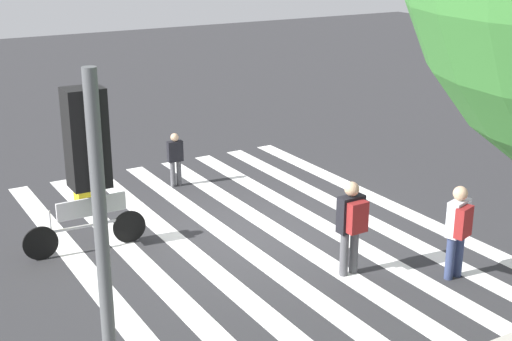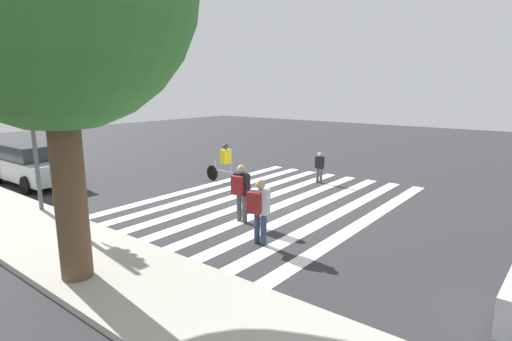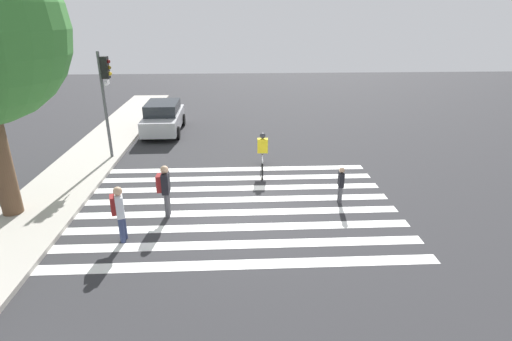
{
  "view_description": "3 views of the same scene",
  "coord_description": "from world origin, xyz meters",
  "px_view_note": "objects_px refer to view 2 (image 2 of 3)",
  "views": [
    {
      "loc": [
        6.3,
        10.66,
        5.4
      ],
      "look_at": [
        -0.36,
        -0.58,
        1.06
      ],
      "focal_mm": 50.0,
      "sensor_mm": 36.0,
      "label": 1
    },
    {
      "loc": [
        -7.45,
        10.34,
        3.69
      ],
      "look_at": [
        0.96,
        -0.34,
        0.87
      ],
      "focal_mm": 28.0,
      "sensor_mm": 36.0,
      "label": 2
    },
    {
      "loc": [
        -11.57,
        0.01,
        5.83
      ],
      "look_at": [
        -0.15,
        -0.54,
        1.28
      ],
      "focal_mm": 28.0,
      "sensor_mm": 36.0,
      "label": 3
    }
  ],
  "objects_px": {
    "traffic_light": "(35,109)",
    "pedestrian_child_with_backpack": "(259,207)",
    "cyclist_mid_street": "(226,162)",
    "pedestrian_adult_blue_shirt": "(241,189)",
    "pedestrian_adult_yellow_jacket": "(320,166)",
    "car_parked_far_curb": "(33,164)"
  },
  "relations": [
    {
      "from": "pedestrian_child_with_backpack",
      "to": "cyclist_mid_street",
      "type": "relative_size",
      "value": 0.72
    },
    {
      "from": "traffic_light",
      "to": "car_parked_far_curb",
      "type": "xyz_separation_m",
      "value": [
        4.06,
        -1.41,
        -2.31
      ]
    },
    {
      "from": "pedestrian_adult_yellow_jacket",
      "to": "car_parked_far_curb",
      "type": "height_order",
      "value": "car_parked_far_curb"
    },
    {
      "from": "traffic_light",
      "to": "pedestrian_adult_yellow_jacket",
      "type": "distance_m",
      "value": 9.94
    },
    {
      "from": "pedestrian_adult_yellow_jacket",
      "to": "pedestrian_child_with_backpack",
      "type": "xyz_separation_m",
      "value": [
        -2.03,
        6.51,
        0.24
      ]
    },
    {
      "from": "cyclist_mid_street",
      "to": "pedestrian_child_with_backpack",
      "type": "bearing_deg",
      "value": 142.8
    },
    {
      "from": "traffic_light",
      "to": "pedestrian_adult_yellow_jacket",
      "type": "relative_size",
      "value": 3.61
    },
    {
      "from": "pedestrian_adult_blue_shirt",
      "to": "pedestrian_child_with_backpack",
      "type": "relative_size",
      "value": 1.02
    },
    {
      "from": "pedestrian_adult_yellow_jacket",
      "to": "car_parked_far_curb",
      "type": "distance_m",
      "value": 11.14
    },
    {
      "from": "pedestrian_child_with_backpack",
      "to": "pedestrian_adult_yellow_jacket",
      "type": "bearing_deg",
      "value": 90.55
    },
    {
      "from": "traffic_light",
      "to": "pedestrian_child_with_backpack",
      "type": "bearing_deg",
      "value": -163.02
    },
    {
      "from": "car_parked_far_curb",
      "to": "traffic_light",
      "type": "bearing_deg",
      "value": 160.01
    },
    {
      "from": "pedestrian_child_with_backpack",
      "to": "cyclist_mid_street",
      "type": "bearing_deg",
      "value": 122.72
    },
    {
      "from": "cyclist_mid_street",
      "to": "car_parked_far_curb",
      "type": "bearing_deg",
      "value": 42.79
    },
    {
      "from": "pedestrian_child_with_backpack",
      "to": "car_parked_far_curb",
      "type": "relative_size",
      "value": 0.38
    },
    {
      "from": "pedestrian_adult_blue_shirt",
      "to": "cyclist_mid_street",
      "type": "relative_size",
      "value": 0.74
    },
    {
      "from": "pedestrian_child_with_backpack",
      "to": "cyclist_mid_street",
      "type": "height_order",
      "value": "pedestrian_child_with_backpack"
    },
    {
      "from": "pedestrian_child_with_backpack",
      "to": "cyclist_mid_street",
      "type": "xyz_separation_m",
      "value": [
        4.87,
        -4.15,
        -0.08
      ]
    },
    {
      "from": "pedestrian_adult_yellow_jacket",
      "to": "pedestrian_child_with_backpack",
      "type": "bearing_deg",
      "value": -67.78
    },
    {
      "from": "cyclist_mid_street",
      "to": "traffic_light",
      "type": "bearing_deg",
      "value": 77.91
    },
    {
      "from": "traffic_light",
      "to": "car_parked_far_curb",
      "type": "bearing_deg",
      "value": -19.13
    },
    {
      "from": "traffic_light",
      "to": "car_parked_far_curb",
      "type": "distance_m",
      "value": 4.88
    }
  ]
}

